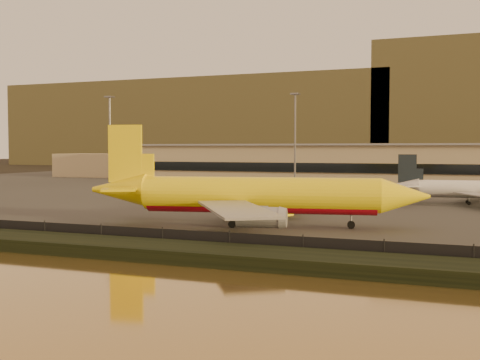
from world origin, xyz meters
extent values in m
plane|color=black|center=(0.00, 0.00, 0.00)|extent=(900.00, 900.00, 0.00)
cube|color=black|center=(0.00, -17.00, 0.70)|extent=(320.00, 7.00, 1.40)
cube|color=#2D2D2D|center=(0.00, 95.00, 0.10)|extent=(320.00, 220.00, 0.20)
cube|color=black|center=(0.00, -13.00, 1.30)|extent=(300.00, 0.05, 2.20)
cube|color=tan|center=(0.00, 125.00, 6.20)|extent=(160.00, 22.00, 12.00)
cube|color=black|center=(0.00, 113.80, 5.20)|extent=(160.00, 0.60, 3.00)
cube|color=gray|center=(0.00, 125.00, 12.50)|extent=(164.00, 24.00, 0.60)
cube|color=tan|center=(-95.00, 129.00, 4.70)|extent=(50.00, 18.00, 9.00)
cylinder|color=slate|center=(-60.00, 70.00, 12.70)|extent=(0.50, 0.50, 25.00)
cube|color=slate|center=(-60.00, 70.00, 25.40)|extent=(2.20, 2.20, 0.40)
cylinder|color=slate|center=(-10.00, 80.00, 12.70)|extent=(0.50, 0.50, 25.00)
cube|color=slate|center=(-10.00, 80.00, 25.40)|extent=(2.20, 2.20, 0.40)
cube|color=brown|center=(-140.00, 340.00, 27.50)|extent=(260.00, 160.00, 55.00)
cylinder|color=yellow|center=(5.61, 8.74, 4.79)|extent=(33.76, 11.18, 4.83)
cylinder|color=#AD0918|center=(5.61, 8.74, 3.95)|extent=(32.64, 9.96, 3.77)
cone|color=yellow|center=(25.21, 12.58, 4.79)|extent=(7.31, 5.99, 4.83)
cone|color=yellow|center=(-14.91, 4.72, 5.15)|extent=(9.14, 6.35, 4.83)
cube|color=yellow|center=(-14.00, 4.90, 10.47)|extent=(5.09, 1.36, 8.46)
cube|color=yellow|center=(-14.02, 9.82, 5.52)|extent=(5.16, 5.12, 0.29)
cube|color=yellow|center=(-12.16, 0.33, 5.52)|extent=(6.29, 6.27, 0.29)
cube|color=gray|center=(2.22, 21.19, 3.95)|extent=(10.34, 21.76, 0.29)
cylinder|color=gray|center=(5.10, 18.56, 2.62)|extent=(5.98, 3.68, 2.66)
cube|color=gray|center=(7.17, -4.07, 3.95)|extent=(16.87, 21.07, 0.29)
cylinder|color=gray|center=(8.85, -0.54, 2.62)|extent=(5.98, 3.68, 2.66)
cylinder|color=black|center=(18.15, 11.20, 0.73)|extent=(1.21, 1.03, 1.06)
cylinder|color=slate|center=(18.15, 11.20, 1.29)|extent=(0.19, 0.19, 2.17)
cylinder|color=black|center=(2.61, 5.94, 0.73)|extent=(1.21, 1.03, 1.06)
cylinder|color=slate|center=(2.61, 5.94, 1.29)|extent=(0.19, 0.19, 2.17)
cylinder|color=black|center=(1.77, 10.20, 0.73)|extent=(1.21, 1.03, 1.06)
cylinder|color=slate|center=(1.77, 10.20, 1.29)|extent=(0.19, 0.19, 2.17)
cone|color=white|center=(20.45, 54.13, 3.57)|extent=(6.23, 3.90, 3.29)
cube|color=black|center=(21.11, 54.20, 7.19)|extent=(3.62, 0.64, 5.75)
cube|color=white|center=(21.41, 57.54, 3.82)|extent=(3.86, 3.74, 0.20)
cube|color=white|center=(22.11, 51.00, 3.82)|extent=(4.28, 4.19, 0.20)
cube|color=gray|center=(33.55, 64.62, 2.75)|extent=(8.49, 15.49, 0.20)
cylinder|color=black|center=(32.87, 53.97, 0.56)|extent=(0.78, 0.65, 0.72)
cylinder|color=slate|center=(32.87, 53.97, 0.94)|extent=(0.17, 0.17, 1.48)
cylinder|color=black|center=(32.56, 56.91, 0.56)|extent=(0.78, 0.65, 0.72)
cylinder|color=slate|center=(32.56, 56.91, 0.94)|extent=(0.17, 0.17, 1.48)
cube|color=yellow|center=(3.80, 23.71, 1.18)|extent=(4.75, 3.18, 1.96)
cube|color=white|center=(-18.31, 31.09, 1.14)|extent=(4.35, 2.28, 1.89)
camera|label=1|loc=(34.06, -71.08, 11.23)|focal=45.00mm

